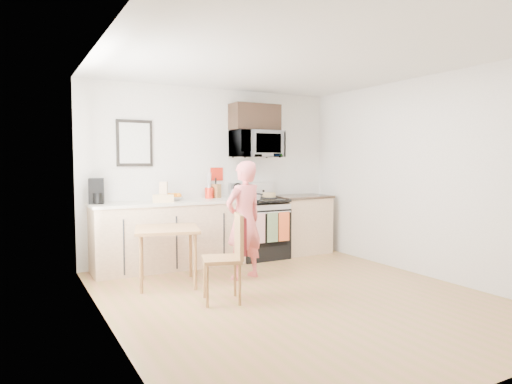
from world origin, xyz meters
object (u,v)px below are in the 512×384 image
range (259,230)px  cake (269,196)px  person (244,220)px  microwave (256,144)px  dining_table (167,234)px  chair (234,245)px

range → cake: range is taller
person → cake: size_ratio=5.98×
microwave → range: bearing=-89.9°
dining_table → person: bearing=-10.7°
range → microwave: 1.33m
dining_table → cake: bearing=22.6°
person → dining_table: (-0.95, 0.18, -0.14)m
microwave → dining_table: (-1.73, -0.92, -1.14)m
range → microwave: bearing=90.1°
person → chair: person is taller
range → dining_table: (-1.73, -0.81, 0.18)m
person → cake: 1.36m
dining_table → microwave: bearing=28.0°
microwave → person: bearing=-125.2°
microwave → chair: microwave is taller
chair → cake: bearing=67.8°
dining_table → cake: size_ratio=3.16×
dining_table → chair: 1.06m
chair → microwave: bearing=73.0°
person → chair: (-0.52, -0.79, -0.15)m
person → chair: 0.96m
person → cake: (0.93, 0.97, 0.21)m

